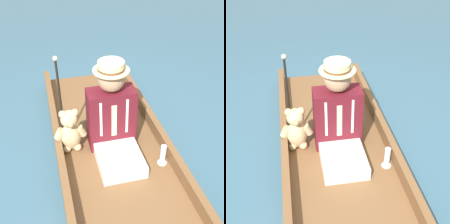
{
  "view_description": "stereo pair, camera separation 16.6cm",
  "coord_description": "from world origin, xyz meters",
  "views": [
    {
      "loc": [
        0.51,
        2.13,
        2.01
      ],
      "look_at": [
        -0.02,
        0.02,
        0.48
      ],
      "focal_mm": 50.0,
      "sensor_mm": 36.0,
      "label": 1
    },
    {
      "loc": [
        0.35,
        2.16,
        2.01
      ],
      "look_at": [
        -0.02,
        0.02,
        0.48
      ],
      "focal_mm": 50.0,
      "sensor_mm": 36.0,
      "label": 2
    }
  ],
  "objects": [
    {
      "name": "ground_plane",
      "position": [
        0.0,
        0.0,
        0.0
      ],
      "size": [
        16.0,
        16.0,
        0.0
      ],
      "primitive_type": "plane",
      "color": "#385B70"
    },
    {
      "name": "punt_boat",
      "position": [
        0.0,
        0.0,
        0.07
      ],
      "size": [
        0.99,
        2.68,
        0.24
      ],
      "color": "brown",
      "rests_on": "ground_plane"
    },
    {
      "name": "seat_cushion",
      "position": [
        -0.05,
        -0.26,
        0.2
      ],
      "size": [
        0.4,
        0.28,
        0.17
      ],
      "color": "teal",
      "rests_on": "punt_boat"
    },
    {
      "name": "seated_person",
      "position": [
        -0.02,
        0.05,
        0.44
      ],
      "size": [
        0.41,
        0.65,
        0.82
      ],
      "rotation": [
        0.0,
        0.0,
        -0.12
      ],
      "color": "white",
      "rests_on": "punt_boat"
    },
    {
      "name": "teddy_bear",
      "position": [
        0.35,
        -0.02,
        0.31
      ],
      "size": [
        0.29,
        0.17,
        0.42
      ],
      "color": "tan",
      "rests_on": "punt_boat"
    },
    {
      "name": "wine_glass",
      "position": [
        -0.37,
        0.36,
        0.22
      ],
      "size": [
        0.08,
        0.08,
        0.19
      ],
      "color": "silver",
      "rests_on": "punt_boat"
    },
    {
      "name": "walking_cane",
      "position": [
        0.39,
        -0.22,
        0.58
      ],
      "size": [
        0.04,
        0.25,
        0.79
      ],
      "color": "black",
      "rests_on": "punt_boat"
    }
  ]
}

